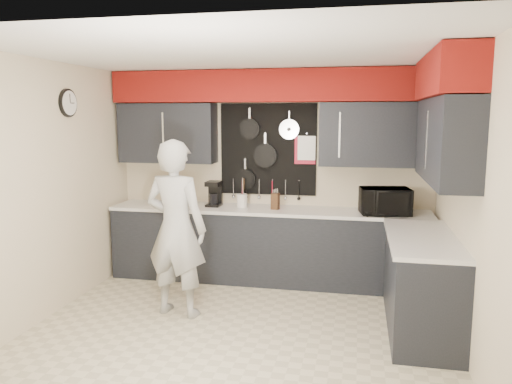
% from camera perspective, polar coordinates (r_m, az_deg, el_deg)
% --- Properties ---
extents(ground, '(4.00, 4.00, 0.00)m').
position_cam_1_polar(ground, '(5.04, -1.75, -15.25)').
color(ground, beige).
rests_on(ground, ground).
extents(back_wall_assembly, '(4.00, 0.36, 2.60)m').
position_cam_1_polar(back_wall_assembly, '(6.17, 1.73, 8.37)').
color(back_wall_assembly, beige).
rests_on(back_wall_assembly, ground).
extents(right_wall_assembly, '(0.36, 3.50, 2.60)m').
position_cam_1_polar(right_wall_assembly, '(4.80, 21.14, 6.91)').
color(right_wall_assembly, beige).
rests_on(right_wall_assembly, ground).
extents(left_wall_assembly, '(0.05, 3.50, 2.60)m').
position_cam_1_polar(left_wall_assembly, '(5.49, -22.49, 0.60)').
color(left_wall_assembly, beige).
rests_on(left_wall_assembly, ground).
extents(base_cabinets, '(3.95, 2.20, 0.92)m').
position_cam_1_polar(base_cabinets, '(5.85, 5.54, -7.07)').
color(base_cabinets, black).
rests_on(base_cabinets, ground).
extents(microwave, '(0.61, 0.46, 0.31)m').
position_cam_1_polar(microwave, '(5.91, 14.51, -1.04)').
color(microwave, black).
rests_on(microwave, base_cabinets).
extents(knife_block, '(0.10, 0.10, 0.20)m').
position_cam_1_polar(knife_block, '(6.05, 2.22, -1.07)').
color(knife_block, '#341A10').
rests_on(knife_block, base_cabinets).
extents(utensil_crock, '(0.13, 0.13, 0.17)m').
position_cam_1_polar(utensil_crock, '(6.19, -1.60, -0.99)').
color(utensil_crock, silver).
rests_on(utensil_crock, base_cabinets).
extents(coffee_maker, '(0.18, 0.21, 0.31)m').
position_cam_1_polar(coffee_maker, '(6.30, -4.79, -0.11)').
color(coffee_maker, black).
rests_on(coffee_maker, base_cabinets).
extents(person, '(0.73, 0.54, 1.82)m').
position_cam_1_polar(person, '(5.15, -9.14, -4.15)').
color(person, '#ADADAA').
rests_on(person, ground).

